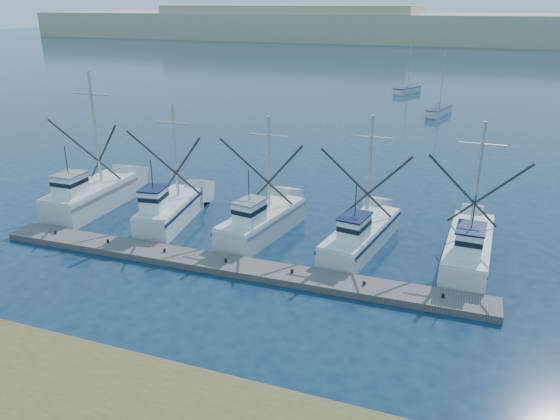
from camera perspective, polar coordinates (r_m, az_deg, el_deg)
The scene contains 6 objects.
ground at distance 25.30m, azimuth 0.48°, elevation -13.54°, with size 500.00×500.00×0.00m, color #0C1D37.
floating_dock at distance 31.58m, azimuth -5.67°, elevation -5.74°, with size 29.71×1.98×0.40m, color #5F5A55.
dune_ridge at distance 229.93m, azimuth 19.53°, elevation 17.49°, with size 360.00×60.00×10.00m, color tan.
trawler_fleet at distance 35.65m, azimuth -3.18°, elevation -1.05°, with size 29.08×8.84×9.87m.
sailboat_near at distance 77.91m, azimuth 16.27°, elevation 9.89°, with size 2.99×6.47×8.10m.
sailboat_far at distance 95.63m, azimuth 13.15°, elevation 12.09°, with size 3.95×6.05×8.10m.
Camera 1 is at (7.07, -19.63, 14.32)m, focal length 35.00 mm.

